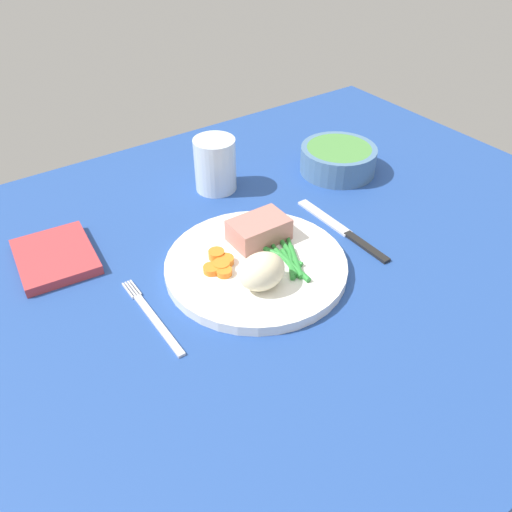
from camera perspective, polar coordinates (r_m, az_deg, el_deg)
dining_table at (r=80.31cm, az=1.12°, el=-0.32°), size 120.00×90.00×2.00cm
dinner_plate at (r=76.19cm, az=0.00°, el=-1.06°), size 26.73×26.73×1.60cm
meat_portion at (r=79.02cm, az=0.40°, el=2.92°), size 8.80×5.84×3.52cm
mashed_potatoes at (r=69.95cm, az=0.64°, el=-1.70°), size 6.73×5.32×5.15cm
carrot_slices at (r=74.69cm, az=-4.01°, el=-0.82°), size 5.12×6.16×1.21cm
green_beans at (r=75.81cm, az=3.77°, el=-0.25°), size 5.81×10.60×0.85cm
fork at (r=70.61cm, az=-11.32°, el=-6.54°), size 1.44×16.60×0.40cm
knife at (r=85.34cm, az=9.60°, el=2.73°), size 1.70×20.50×0.64cm
water_glass at (r=94.05cm, az=-4.49°, el=9.65°), size 7.44×7.44×9.59cm
salad_bowl at (r=101.17cm, az=9.02°, el=10.59°), size 14.29×14.29×4.93cm
napkin at (r=83.60cm, az=-21.20°, el=-0.06°), size 12.09×14.32×1.49cm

